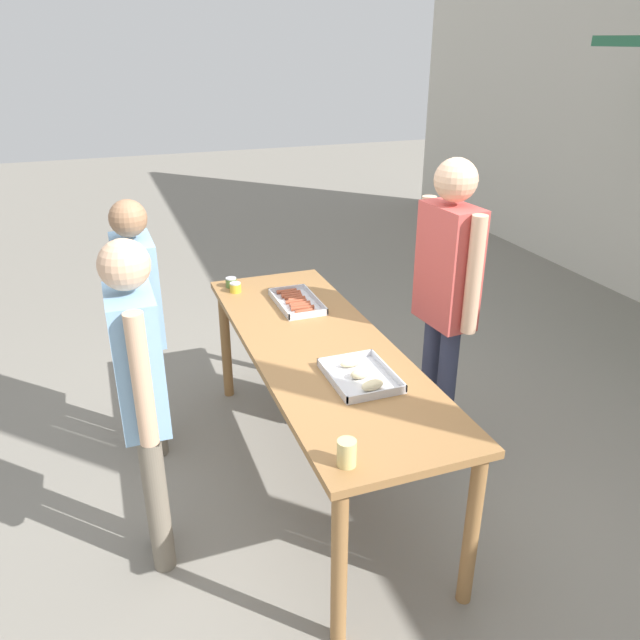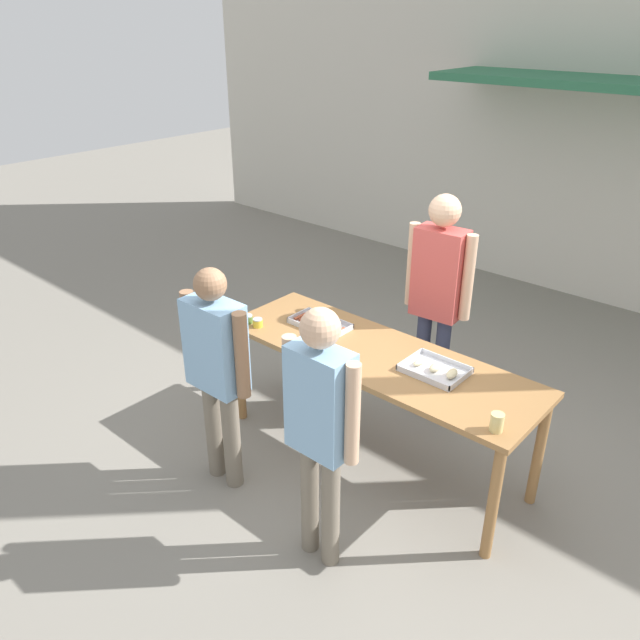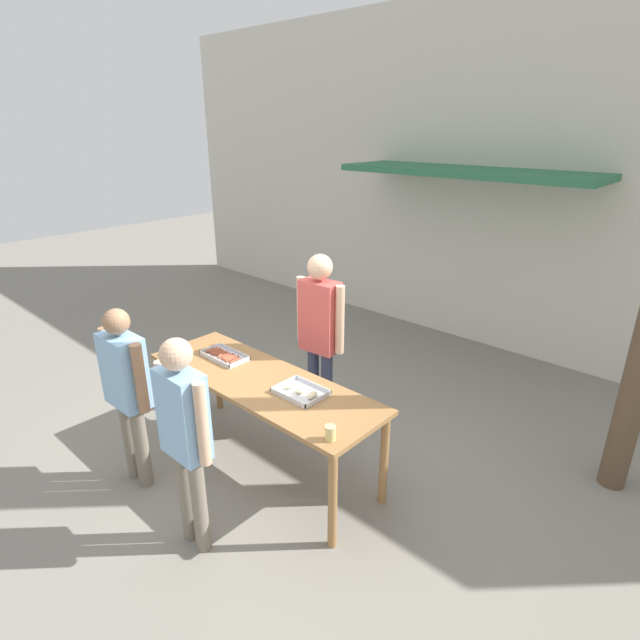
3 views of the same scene
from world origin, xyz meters
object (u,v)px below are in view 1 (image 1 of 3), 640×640
at_px(condiment_jar_ketchup, 235,287).
at_px(person_customer_with_cup, 140,382).
at_px(person_server_behind_table, 447,284).
at_px(person_customer_holding_hotdog, 140,309).
at_px(condiment_jar_mustard, 231,282).
at_px(beer_cup, 347,453).
at_px(food_tray_sausages, 297,302).
at_px(food_tray_buns, 361,376).

height_order(condiment_jar_ketchup, person_customer_with_cup, person_customer_with_cup).
height_order(person_server_behind_table, person_customer_holding_hotdog, person_server_behind_table).
xyz_separation_m(condiment_jar_mustard, person_customer_with_cup, (1.36, -0.71, 0.11)).
bearing_deg(beer_cup, condiment_jar_mustard, -179.95).
xyz_separation_m(food_tray_sausages, person_customer_holding_hotdog, (-0.06, -0.95, 0.07)).
xyz_separation_m(beer_cup, person_customer_holding_hotdog, (-1.68, -0.63, 0.03)).
height_order(food_tray_sausages, person_customer_with_cup, person_customer_with_cup).
height_order(food_tray_buns, person_customer_holding_hotdog, person_customer_holding_hotdog).
bearing_deg(food_tray_buns, person_customer_with_cup, -95.61).
relative_size(food_tray_buns, condiment_jar_ketchup, 5.40).
distance_m(beer_cup, person_server_behind_table, 1.50).
height_order(food_tray_buns, beer_cup, beer_cup).
relative_size(condiment_jar_ketchup, person_customer_with_cup, 0.04).
bearing_deg(person_customer_with_cup, food_tray_buns, -95.74).
xyz_separation_m(food_tray_buns, person_server_behind_table, (-0.46, 0.73, 0.23)).
bearing_deg(food_tray_sausages, condiment_jar_mustard, -144.36).
height_order(condiment_jar_mustard, person_server_behind_table, person_server_behind_table).
distance_m(food_tray_buns, beer_cup, 0.68).
relative_size(condiment_jar_ketchup, beer_cup, 0.67).
distance_m(condiment_jar_ketchup, person_customer_with_cup, 1.46).
xyz_separation_m(food_tray_buns, condiment_jar_mustard, (-1.47, -0.32, 0.01)).
height_order(food_tray_buns, condiment_jar_mustard, condiment_jar_mustard).
height_order(food_tray_sausages, person_customer_holding_hotdog, person_customer_holding_hotdog).
distance_m(condiment_jar_ketchup, person_customer_holding_hotdog, 0.70).
bearing_deg(person_customer_holding_hotdog, food_tray_sausages, -94.57).
bearing_deg(condiment_jar_mustard, food_tray_sausages, 35.64).
distance_m(condiment_jar_mustard, person_customer_holding_hotdog, 0.74).
xyz_separation_m(food_tray_sausages, condiment_jar_ketchup, (-0.35, -0.32, 0.02)).
bearing_deg(beer_cup, food_tray_buns, 151.67).
bearing_deg(food_tray_buns, food_tray_sausages, -179.90).
xyz_separation_m(person_server_behind_table, person_customer_holding_hotdog, (-0.62, -1.69, -0.16)).
relative_size(beer_cup, person_customer_holding_hotdog, 0.07).
height_order(condiment_jar_mustard, person_customer_with_cup, person_customer_with_cup).
bearing_deg(condiment_jar_mustard, person_customer_with_cup, -27.62).
bearing_deg(food_tray_sausages, person_customer_with_cup, -48.61).
height_order(food_tray_sausages, condiment_jar_mustard, condiment_jar_mustard).
distance_m(beer_cup, person_customer_holding_hotdog, 1.79).
xyz_separation_m(beer_cup, person_customer_with_cup, (-0.70, -0.71, 0.08)).
height_order(condiment_jar_mustard, condiment_jar_ketchup, same).
distance_m(food_tray_sausages, person_server_behind_table, 0.95).
relative_size(food_tray_sausages, condiment_jar_mustard, 6.06).
xyz_separation_m(food_tray_sausages, person_customer_with_cup, (0.91, -1.04, 0.12)).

